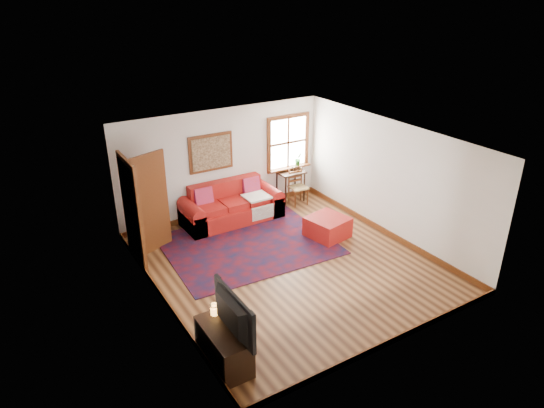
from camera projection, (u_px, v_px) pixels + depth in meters
ground at (288, 264)px, 9.41m from camera, size 5.50×5.50×0.00m
room_envelope at (289, 185)px, 8.74m from camera, size 5.04×5.54×2.52m
window at (289, 148)px, 11.81m from camera, size 1.18×0.20×1.38m
doorway at (142, 206)px, 9.30m from camera, size 0.89×1.08×2.14m
framed_artwork at (211, 153)px, 10.73m from camera, size 1.05×0.07×0.85m
persian_rug at (248, 244)px, 10.10m from camera, size 3.45×2.82×0.02m
red_leather_sofa at (231, 208)px, 11.05m from camera, size 2.27×0.94×0.89m
red_ottoman at (327, 227)px, 10.35m from camera, size 0.90×0.90×0.44m
side_table at (291, 176)px, 11.92m from camera, size 0.65×0.49×0.78m
ladder_back_chair at (297, 186)px, 11.84m from camera, size 0.44×0.42×0.87m
media_cabinet at (224, 346)px, 6.85m from camera, size 0.46×1.02×0.56m
television at (227, 315)px, 6.53m from camera, size 0.15×1.11×0.64m
candle_hurricane at (214, 310)px, 7.02m from camera, size 0.12×0.12×0.18m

